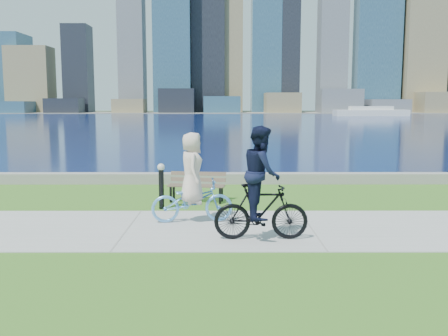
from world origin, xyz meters
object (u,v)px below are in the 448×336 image
Objects in this scene: park_bench at (197,184)px; cyclist_woman at (192,189)px; bollard_lamp at (161,183)px; cyclist_man at (261,192)px.

park_bench is 0.79× the size of cyclist_woman.
cyclist_woman is (0.89, -1.50, 0.10)m from bollard_lamp.
bollard_lamp is (-0.87, -0.98, 0.18)m from park_bench.
bollard_lamp is at bearing -123.53° from park_bench.
park_bench is 4.27m from cyclist_man.
park_bench is 0.72× the size of cyclist_man.
cyclist_man reaches higher than cyclist_woman.
bollard_lamp is 0.58× the size of cyclist_woman.
park_bench is at bearing -7.13° from cyclist_woman.
bollard_lamp is 3.82m from cyclist_man.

